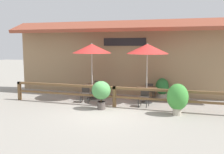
% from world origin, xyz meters
% --- Properties ---
extents(ground_plane, '(60.00, 60.00, 0.00)m').
position_xyz_m(ground_plane, '(0.00, 0.00, 0.00)').
color(ground_plane, gray).
extents(building_facade, '(14.28, 1.49, 4.23)m').
position_xyz_m(building_facade, '(-0.00, 4.10, 2.17)').
color(building_facade, '#997A56').
rests_on(building_facade, ground).
extents(patio_railing, '(10.40, 0.14, 0.95)m').
position_xyz_m(patio_railing, '(0.00, 1.05, 0.70)').
color(patio_railing, brown).
rests_on(patio_railing, ground).
extents(patio_umbrella_near, '(2.05, 2.05, 2.93)m').
position_xyz_m(patio_umbrella_near, '(-1.62, 2.40, 2.65)').
color(patio_umbrella_near, '#B7B2A8').
rests_on(patio_umbrella_near, ground).
extents(dining_table_near, '(1.05, 1.05, 0.75)m').
position_xyz_m(dining_table_near, '(-1.62, 2.40, 0.60)').
color(dining_table_near, '#4C3826').
rests_on(dining_table_near, ground).
extents(chair_near_streetside, '(0.49, 0.49, 0.86)m').
position_xyz_m(chair_near_streetside, '(-1.67, 1.58, 0.48)').
color(chair_near_streetside, '#332D28').
rests_on(chair_near_streetside, ground).
extents(chair_near_wallside, '(0.46, 0.46, 0.86)m').
position_xyz_m(chair_near_wallside, '(-1.55, 3.22, 0.48)').
color(chair_near_wallside, '#332D28').
rests_on(chair_near_wallside, ground).
extents(patio_umbrella_middle, '(2.05, 2.05, 2.93)m').
position_xyz_m(patio_umbrella_middle, '(1.28, 2.34, 2.65)').
color(patio_umbrella_middle, '#B7B2A8').
rests_on(patio_umbrella_middle, ground).
extents(dining_table_middle, '(1.05, 1.05, 0.75)m').
position_xyz_m(dining_table_middle, '(1.28, 2.34, 0.60)').
color(dining_table_middle, '#4C3826').
rests_on(dining_table_middle, ground).
extents(chair_middle_streetside, '(0.47, 0.47, 0.86)m').
position_xyz_m(chair_middle_streetside, '(1.29, 1.55, 0.48)').
color(chair_middle_streetside, '#332D28').
rests_on(chair_middle_streetside, ground).
extents(chair_middle_wallside, '(0.44, 0.44, 0.86)m').
position_xyz_m(chair_middle_wallside, '(1.32, 3.13, 0.48)').
color(chair_middle_wallside, '#332D28').
rests_on(chair_middle_wallside, ground).
extents(potted_plant_broad_leaf, '(0.86, 0.78, 1.29)m').
position_xyz_m(potted_plant_broad_leaf, '(2.82, 0.52, 0.72)').
color(potted_plant_broad_leaf, '#B7AD99').
rests_on(potted_plant_broad_leaf, ground).
extents(potted_plant_entrance_palm, '(0.84, 0.76, 1.27)m').
position_xyz_m(potted_plant_entrance_palm, '(-0.43, 0.46, 0.80)').
color(potted_plant_entrance_palm, '#564C47').
rests_on(potted_plant_entrance_palm, ground).
extents(potted_plant_small_flowering, '(0.69, 0.65, 1.09)m').
position_xyz_m(potted_plant_small_flowering, '(1.91, 3.55, 0.53)').
color(potted_plant_small_flowering, '#B7AD99').
rests_on(potted_plant_small_flowering, ground).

